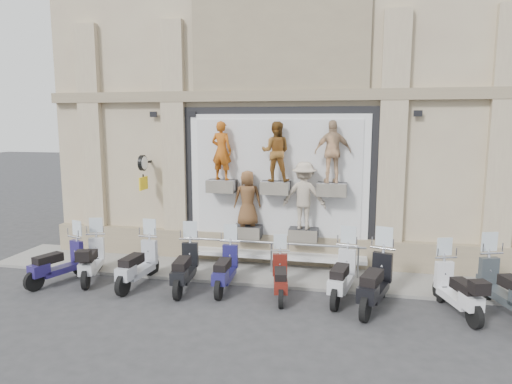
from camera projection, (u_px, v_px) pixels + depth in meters
The scene contains 16 objects.
ground at pixel (256, 303), 10.52m from camera, with size 90.00×90.00×0.00m, color #303033.
sidewalk at pixel (272, 272), 12.54m from camera, with size 16.00×2.20×0.08m, color gray.
building at pixel (297, 69), 16.36m from camera, with size 14.00×8.60×12.00m, color #BEAE8A, non-canonical shape.
shop_vitrine at pixel (281, 185), 12.78m from camera, with size 5.60×0.83×4.30m.
guard_rail at pixel (271, 258), 12.38m from camera, with size 5.06×0.10×0.93m, color #9EA0A5, non-canonical shape.
clock_sign_bracket at pixel (143, 168), 13.29m from camera, with size 0.10×0.80×1.02m.
scooter_a at pixel (58, 254), 11.72m from camera, with size 0.55×1.89×1.54m, color #1E1650, non-canonical shape.
scooter_b at pixel (91, 251), 11.94m from camera, with size 0.55×1.90×1.54m, color #BBBEC2, non-canonical shape.
scooter_c at pixel (138, 255), 11.51m from camera, with size 0.58×1.98×1.61m, color #A2A5B0, non-canonical shape.
scooter_d at pixel (185, 258), 11.28m from camera, with size 0.57×1.95×1.59m, color black, non-canonical shape.
scooter_e at pixel (225, 260), 11.26m from camera, with size 0.55×1.88×1.52m, color #1A1752, non-canonical shape.
scooter_f at pixel (280, 269), 10.76m from camera, with size 0.50×1.73×1.40m, color #56150E, non-canonical shape.
scooter_g at pixel (342, 266), 10.63m from camera, with size 0.58×2.00×1.62m, color #BBBDC3, non-canonical shape.
scooter_h at pixel (376, 271), 10.08m from camera, with size 0.62×2.13×1.73m, color black, non-canonical shape.
scooter_i at pixel (458, 280), 9.80m from camera, with size 0.55×1.90×1.54m, color silver, non-canonical shape.
scooter_j at pixel (506, 277), 9.81m from camera, with size 0.60×2.04×1.66m, color #2F363A, non-canonical shape.
Camera 1 is at (2.12, -9.78, 4.14)m, focal length 32.00 mm.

